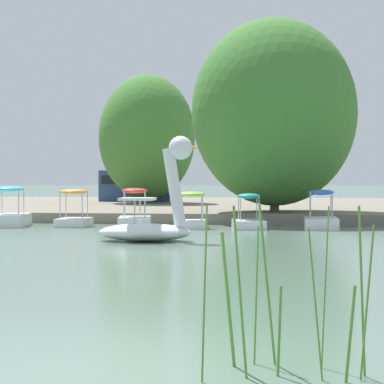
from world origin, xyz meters
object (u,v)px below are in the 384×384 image
object	(u,v)px
pedal_boat_lime	(191,216)
pedal_boat_cyan	(10,215)
tree_willow_overhanging	(147,137)
pedal_boat_red	(135,217)
swan_boat	(153,215)
pedal_boat_orange	(74,214)
tree_willow_near_path	(275,112)
pedal_boat_blue	(321,218)
pedal_boat_teal	(249,219)
parked_van	(137,185)

from	to	relation	value
pedal_boat_lime	pedal_boat_cyan	bearing A→B (deg)	179.16
tree_willow_overhanging	pedal_boat_cyan	bearing A→B (deg)	-97.19
pedal_boat_red	pedal_boat_lime	bearing A→B (deg)	-9.38
swan_boat	pedal_boat_orange	distance (m)	7.92
pedal_boat_red	tree_willow_near_path	world-z (taller)	tree_willow_near_path
pedal_boat_blue	pedal_boat_orange	world-z (taller)	pedal_boat_orange
pedal_boat_blue	pedal_boat_lime	distance (m)	4.75
pedal_boat_teal	pedal_boat_cyan	distance (m)	9.16
pedal_boat_red	parked_van	bearing A→B (deg)	102.49
pedal_boat_cyan	pedal_boat_lime	bearing A→B (deg)	-0.84
tree_willow_near_path	parked_van	distance (m)	17.33
swan_boat	pedal_boat_lime	size ratio (longest dim) A/B	1.62
pedal_boat_cyan	tree_willow_near_path	size ratio (longest dim) A/B	0.25
pedal_boat_red	tree_willow_overhanging	xyz separation A→B (m)	(-2.85, 15.49, 3.87)
pedal_boat_teal	pedal_boat_red	world-z (taller)	pedal_boat_red
pedal_boat_teal	tree_willow_near_path	world-z (taller)	tree_willow_near_path
pedal_boat_red	pedal_boat_orange	distance (m)	2.41
pedal_boat_blue	parked_van	world-z (taller)	parked_van
pedal_boat_lime	pedal_boat_cyan	world-z (taller)	pedal_boat_cyan
tree_willow_near_path	tree_willow_overhanging	world-z (taller)	tree_willow_near_path
pedal_boat_orange	tree_willow_near_path	xyz separation A→B (m)	(7.45, 4.38, 4.18)
swan_boat	tree_willow_near_path	bearing A→B (deg)	74.58
pedal_boat_lime	pedal_boat_red	size ratio (longest dim) A/B	0.82
pedal_boat_red	tree_willow_near_path	bearing A→B (deg)	41.68
parked_van	pedal_boat_cyan	bearing A→B (deg)	-91.99
pedal_boat_orange	parked_van	distance (m)	18.82
pedal_boat_orange	pedal_boat_lime	bearing A→B (deg)	-5.83
pedal_boat_cyan	parked_van	world-z (taller)	parked_van
pedal_boat_orange	pedal_boat_cyan	size ratio (longest dim) A/B	0.78
pedal_boat_teal	pedal_boat_orange	world-z (taller)	pedal_boat_orange
parked_van	pedal_boat_red	bearing A→B (deg)	-77.51
pedal_boat_red	pedal_boat_cyan	distance (m)	4.84
pedal_boat_teal	tree_willow_overhanging	distance (m)	17.76
pedal_boat_teal	parked_van	distance (m)	20.93
pedal_boat_teal	tree_willow_near_path	distance (m)	6.46
pedal_boat_blue	tree_willow_overhanging	xyz separation A→B (m)	(-9.79, 15.37, 3.87)
pedal_boat_blue	pedal_boat_teal	xyz separation A→B (m)	(-2.62, -0.40, -0.05)
pedal_boat_lime	parked_van	distance (m)	20.25
pedal_boat_lime	pedal_boat_orange	xyz separation A→B (m)	(-4.64, 0.47, 0.03)
pedal_boat_lime	tree_willow_near_path	size ratio (longest dim) A/B	0.19
pedal_boat_teal	pedal_boat_orange	distance (m)	6.75
pedal_boat_blue	pedal_boat_teal	size ratio (longest dim) A/B	1.11
pedal_boat_blue	tree_willow_near_path	bearing A→B (deg)	113.62
pedal_boat_red	pedal_boat_cyan	xyz separation A→B (m)	(-4.83, -0.26, 0.05)
pedal_boat_blue	parked_van	bearing A→B (deg)	120.73
pedal_boat_lime	parked_van	size ratio (longest dim) A/B	0.42
swan_boat	pedal_boat_lime	distance (m)	6.09
pedal_boat_teal	pedal_boat_blue	bearing A→B (deg)	8.70
pedal_boat_teal	pedal_boat_orange	xyz separation A→B (m)	(-6.74, 0.38, 0.12)
swan_boat	parked_van	distance (m)	26.02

